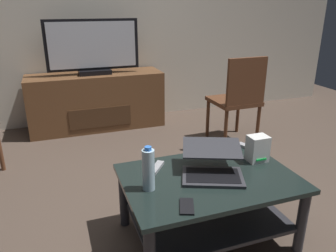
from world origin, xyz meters
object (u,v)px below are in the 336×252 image
media_cabinet (97,101)px  tv_remote (248,147)px  coffee_table (208,196)px  cell_phone (187,206)px  television (93,48)px  water_bottle_near (148,169)px  soundbar_remote (157,168)px  laptop (212,165)px  dining_chair (239,96)px  router_box (258,149)px

media_cabinet → tv_remote: (0.78, -1.96, 0.12)m
coffee_table → cell_phone: bearing=-134.9°
television → cell_phone: bearing=-87.5°
water_bottle_near → soundbar_remote: bearing=62.0°
coffee_table → water_bottle_near: bearing=-177.3°
water_bottle_near → laptop: bearing=5.6°
dining_chair → cell_phone: 1.91m
coffee_table → soundbar_remote: bearing=144.4°
tv_remote → soundbar_remote: bearing=164.7°
television → cell_phone: (0.10, -2.45, -0.49)m
television → laptop: 2.25m
dining_chair → laptop: bearing=-126.6°
router_box → water_bottle_near: size_ratio=0.67×
media_cabinet → laptop: 2.24m
router_box → soundbar_remote: 0.66m
media_cabinet → laptop: size_ratio=3.21×
television → water_bottle_near: 2.25m
water_bottle_near → cell_phone: bearing=-60.5°
soundbar_remote → media_cabinet: bearing=130.4°
laptop → tv_remote: laptop is taller
dining_chair → tv_remote: size_ratio=5.69×
water_bottle_near → soundbar_remote: size_ratio=1.58×
water_bottle_near → cell_phone: (0.13, -0.23, -0.11)m
laptop → media_cabinet: bearing=99.8°
laptop → router_box: size_ratio=2.79×
laptop → soundbar_remote: 0.34m
coffee_table → water_bottle_near: water_bottle_near is taller
laptop → cell_phone: bearing=-135.6°
soundbar_remote → laptop: bearing=8.3°
coffee_table → media_cabinet: 2.25m
cell_phone → tv_remote: bearing=58.1°
media_cabinet → tv_remote: 2.11m
laptop → soundbar_remote: size_ratio=2.95×
television → dining_chair: (1.29, -0.95, -0.42)m
water_bottle_near → media_cabinet: bearing=89.4°
television → soundbar_remote: bearing=-87.6°
media_cabinet → water_bottle_near: (-0.02, -2.24, 0.23)m
media_cabinet → router_box: size_ratio=8.95×
water_bottle_near → television: bearing=89.4°
media_cabinet → router_box: 2.27m
coffee_table → laptop: size_ratio=2.14×
television → dining_chair: bearing=-36.4°
media_cabinet → cell_phone: 2.47m
tv_remote → laptop: bearing=-170.4°
media_cabinet → cell_phone: (0.10, -2.47, 0.12)m
router_box → cell_phone: size_ratio=1.21×
tv_remote → media_cabinet: bearing=90.2°
dining_chair → soundbar_remote: 1.61m
coffee_table → router_box: router_box is taller
coffee_table → router_box: size_ratio=5.98×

